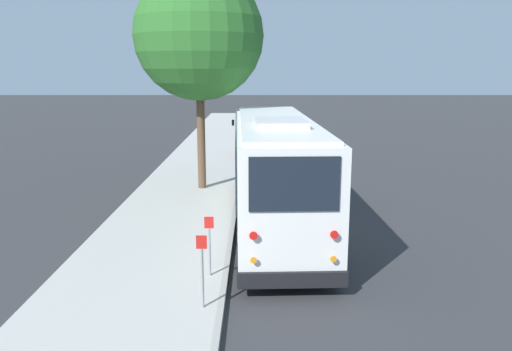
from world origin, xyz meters
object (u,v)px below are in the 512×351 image
shuttle_bus (275,166)px  sign_post_near (202,271)px  parked_sedan_maroon (264,147)px  street_tree (199,26)px  sign_post_far (209,245)px  parked_sedan_navy (260,132)px

shuttle_bus → sign_post_near: (-5.99, 1.71, -1.01)m
parked_sedan_maroon → street_tree: bearing=163.9°
parked_sedan_maroon → sign_post_far: (-16.94, 1.57, 0.29)m
sign_post_far → parked_sedan_maroon: bearing=-5.3°
shuttle_bus → parked_sedan_maroon: bearing=-1.5°
shuttle_bus → parked_sedan_navy: 19.58m
shuttle_bus → parked_sedan_navy: size_ratio=2.59×
shuttle_bus → parked_sedan_maroon: size_ratio=2.47×
sign_post_near → sign_post_far: size_ratio=1.07×
shuttle_bus → parked_sedan_maroon: (12.57, 0.14, -1.34)m
street_tree → parked_sedan_maroon: bearing=-19.0°
parked_sedan_maroon → parked_sedan_navy: bearing=4.4°
parked_sedan_maroon → shuttle_bus: bearing=-176.5°
street_tree → sign_post_near: (-10.73, -1.12, -5.64)m
parked_sedan_maroon → sign_post_far: sign_post_far is taller
shuttle_bus → street_tree: size_ratio=1.17×
shuttle_bus → parked_sedan_navy: bearing=-1.2°
shuttle_bus → street_tree: bearing=28.7°
shuttle_bus → sign_post_near: size_ratio=7.03×
parked_sedan_maroon → parked_sedan_navy: 6.96m
parked_sedan_navy → sign_post_near: sign_post_near is taller
parked_sedan_navy → street_tree: bearing=167.7°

